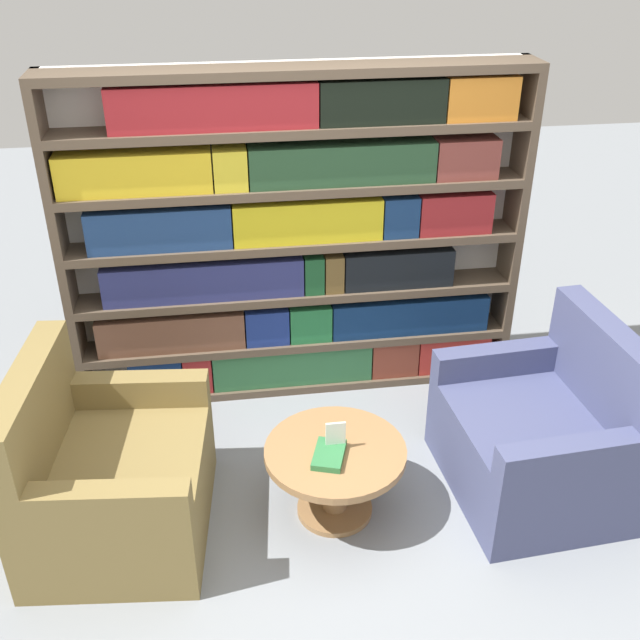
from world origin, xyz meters
TOP-DOWN VIEW (x-y plane):
  - ground_plane at (0.00, 0.00)m, footprint 14.00×14.00m
  - bookshelf at (0.00, 1.37)m, footprint 2.69×0.30m
  - armchair_left at (-1.05, 0.21)m, footprint 0.91×1.03m
  - armchair_right at (1.14, 0.21)m, footprint 0.88×1.00m
  - coffee_table at (0.05, 0.16)m, footprint 0.70×0.70m
  - table_sign at (0.05, 0.16)m, footprint 0.10×0.06m
  - stray_book at (0.01, 0.10)m, footprint 0.20×0.25m

SIDE VIEW (x-z plane):
  - ground_plane at x=0.00m, z-range 0.00..0.00m
  - coffee_table at x=0.05m, z-range 0.09..0.49m
  - armchair_left at x=-1.05m, z-range -0.15..0.77m
  - armchair_right at x=1.14m, z-range -0.15..0.77m
  - stray_book at x=0.01m, z-range 0.40..0.44m
  - table_sign at x=0.05m, z-range 0.39..0.55m
  - bookshelf at x=0.00m, z-range -0.02..1.97m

